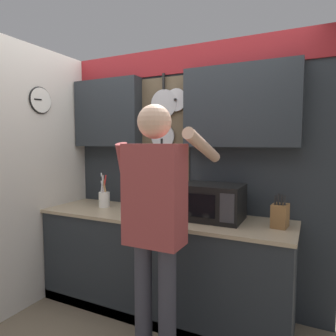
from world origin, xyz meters
TOP-DOWN VIEW (x-y plane):
  - ground_plane at (0.00, 0.00)m, footprint 14.00×14.00m
  - base_cabinet_counter at (0.00, -0.00)m, footprint 2.30×0.66m
  - back_wall_unit at (0.01, 0.30)m, footprint 2.87×0.20m
  - side_wall at (-1.17, -0.38)m, footprint 0.07×1.60m
  - microwave at (0.47, 0.04)m, footprint 0.51×0.38m
  - knife_block at (1.01, 0.04)m, footprint 0.13×0.16m
  - utensil_crock at (-0.67, 0.04)m, footprint 0.11×0.11m
  - person at (0.30, -0.66)m, footprint 0.54×0.68m

SIDE VIEW (x-z plane):
  - ground_plane at x=0.00m, z-range 0.00..0.00m
  - base_cabinet_counter at x=0.00m, z-range 0.00..0.89m
  - utensil_crock at x=-0.67m, z-range 0.82..1.16m
  - knife_block at x=1.01m, z-range 0.86..1.12m
  - microwave at x=0.47m, z-range 0.90..1.20m
  - person at x=0.30m, z-range 0.18..1.97m
  - side_wall at x=-1.17m, z-range 0.01..2.46m
  - back_wall_unit at x=0.01m, z-range 0.28..2.74m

